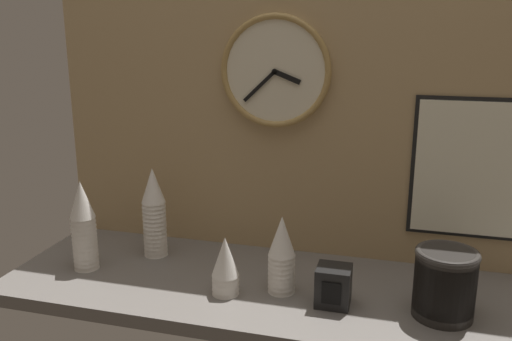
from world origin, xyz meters
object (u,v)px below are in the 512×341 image
object	(u,v)px
cup_stack_left	(154,212)
cup_stack_center	(225,266)
cup_stack_far_left	(83,225)
napkin_dispenser	(333,286)
bowl_stack_far_right	(445,282)
cup_stack_center_right	(282,255)
menu_board	(479,170)
wall_clock	(275,71)

from	to	relation	value
cup_stack_left	cup_stack_center	xyz separation A→B (cm)	(30.91, -19.60, -6.30)
cup_stack_left	cup_stack_far_left	size ratio (longest dim) A/B	1.05
napkin_dispenser	bowl_stack_far_right	bearing A→B (deg)	3.19
cup_stack_center_right	menu_board	xyz separation A→B (cm)	(52.95, 29.02, 21.00)
cup_stack_center	wall_clock	distance (cm)	61.59
cup_stack_left	cup_stack_center	bearing A→B (deg)	-32.38
cup_stack_center	wall_clock	size ratio (longest dim) A/B	0.49
cup_stack_center_right	menu_board	bearing A→B (deg)	28.72
bowl_stack_far_right	menu_board	distance (cm)	39.57
cup_stack_center	bowl_stack_far_right	xyz separation A→B (cm)	(58.56, 3.56, 0.96)
cup_stack_left	wall_clock	world-z (taller)	wall_clock
cup_stack_center_right	cup_stack_far_left	world-z (taller)	cup_stack_far_left
bowl_stack_far_right	menu_board	xyz separation A→B (cm)	(9.32, 30.93, 22.84)
cup_stack_left	menu_board	distance (cm)	101.43
cup_stack_left	cup_stack_center_right	bearing A→B (deg)	-17.13
cup_stack_center_right	cup_stack_center	distance (cm)	16.14
cup_stack_center	bowl_stack_far_right	bearing A→B (deg)	3.48
cup_stack_far_left	menu_board	xyz separation A→B (cm)	(115.26, 30.08, 18.20)
cup_stack_left	cup_stack_center_right	size ratio (longest dim) A/B	1.31
cup_stack_left	menu_board	world-z (taller)	menu_board
wall_clock	cup_stack_center_right	bearing A→B (deg)	-72.15
cup_stack_center	cup_stack_far_left	xyz separation A→B (cm)	(-47.39, 4.41, 5.60)
cup_stack_far_left	wall_clock	bearing A→B (deg)	28.73
menu_board	napkin_dispenser	bearing A→B (deg)	-139.23
bowl_stack_far_right	cup_stack_center	bearing A→B (deg)	-176.52
cup_stack_far_left	napkin_dispenser	xyz separation A→B (cm)	(77.56, -2.43, -8.71)
cup_stack_center	napkin_dispenser	world-z (taller)	cup_stack_center
cup_stack_left	cup_stack_far_left	distance (cm)	22.42
bowl_stack_far_right	napkin_dispenser	bearing A→B (deg)	-176.81
cup_stack_left	napkin_dispenser	bearing A→B (deg)	-16.09
wall_clock	napkin_dispenser	size ratio (longest dim) A/B	3.22
menu_board	cup_stack_center	bearing A→B (deg)	-153.06
cup_stack_center	menu_board	size ratio (longest dim) A/B	0.40
cup_stack_far_left	bowl_stack_far_right	size ratio (longest dim) A/B	1.54
cup_stack_center	wall_clock	xyz separation A→B (cm)	(5.87, 33.61, 51.28)
bowl_stack_far_right	cup_stack_left	bearing A→B (deg)	169.84
cup_stack_center_right	napkin_dispenser	world-z (taller)	cup_stack_center_right
cup_stack_far_left	bowl_stack_far_right	world-z (taller)	cup_stack_far_left
menu_board	napkin_dispenser	size ratio (longest dim) A/B	3.91
menu_board	wall_clock	bearing A→B (deg)	-179.18
cup_stack_center_right	bowl_stack_far_right	distance (cm)	43.72
cup_stack_left	napkin_dispenser	distance (cm)	64.26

